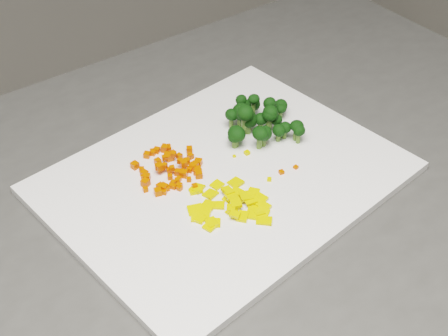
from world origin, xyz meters
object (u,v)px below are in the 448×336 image
carrot_pile (169,163)px  pepper_pile (231,201)px  cutting_board (224,178)px  broccoli_pile (261,116)px

carrot_pile → pepper_pile: 0.09m
carrot_pile → pepper_pile: carrot_pile is taller
cutting_board → pepper_pile: (-0.02, -0.05, 0.01)m
broccoli_pile → cutting_board: bearing=-150.0°
carrot_pile → pepper_pile: bearing=-70.3°
carrot_pile → broccoli_pile: broccoli_pile is taller
cutting_board → carrot_pile: 0.07m
cutting_board → broccoli_pile: broccoli_pile is taller
pepper_pile → broccoli_pile: broccoli_pile is taller
cutting_board → carrot_pile: bearing=143.9°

